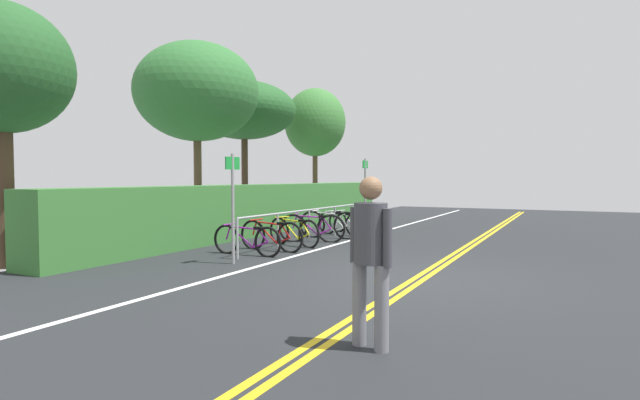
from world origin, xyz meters
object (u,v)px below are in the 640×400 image
(bicycle_4, at_px, (329,225))
(tree_far_right, at_px, (244,111))
(bicycle_5, at_px, (341,223))
(tree_mid, at_px, (197,92))
(bicycle_2, at_px, (294,232))
(tree_extra, at_px, (315,123))
(bicycle_3, at_px, (312,228))
(tree_near_left, at_px, (1,70))
(bicycle_6, at_px, (351,222))
(sign_post_far, at_px, (365,187))
(bicycle_0, at_px, (247,240))
(bicycle_1, at_px, (271,236))
(sign_post_near, at_px, (233,197))
(pedestrian, at_px, (371,250))
(bike_rack, at_px, (309,217))

(bicycle_4, height_order, tree_far_right, tree_far_right)
(bicycle_5, xyz_separation_m, tree_mid, (-2.10, 3.47, 3.70))
(bicycle_2, bearing_deg, tree_extra, 23.96)
(bicycle_3, relative_size, tree_near_left, 0.34)
(tree_far_right, bearing_deg, bicycle_5, -104.12)
(bicycle_6, xyz_separation_m, sign_post_far, (0.96, -0.05, 1.03))
(sign_post_far, xyz_separation_m, tree_near_left, (-9.20, 3.34, 2.22))
(bicycle_3, distance_m, sign_post_far, 3.58)
(bicycle_0, distance_m, bicycle_1, 0.78)
(sign_post_near, xyz_separation_m, tree_mid, (3.22, 3.66, 2.76))
(bicycle_4, relative_size, tree_near_left, 0.37)
(bicycle_0, relative_size, sign_post_far, 0.77)
(bicycle_1, distance_m, bicycle_4, 2.68)
(bicycle_2, distance_m, tree_mid, 5.05)
(bicycle_1, distance_m, bicycle_3, 1.75)
(bicycle_2, bearing_deg, pedestrian, -143.98)
(bicycle_5, bearing_deg, bicycle_4, -177.03)
(bike_rack, xyz_separation_m, bicycle_3, (-0.01, -0.08, -0.27))
(sign_post_far, bearing_deg, bicycle_1, 177.97)
(bicycle_1, xyz_separation_m, bicycle_3, (1.75, -0.11, 0.02))
(bicycle_5, bearing_deg, tree_mid, 121.17)
(bicycle_1, bearing_deg, bicycle_5, -1.78)
(sign_post_far, height_order, tree_far_right, tree_far_right)
(bicycle_6, bearing_deg, bicycle_3, 179.60)
(tree_mid, bearing_deg, bike_rack, -84.46)
(bicycle_4, height_order, tree_near_left, tree_near_left)
(bicycle_3, xyz_separation_m, bicycle_5, (1.78, 0.00, -0.03))
(bicycle_1, xyz_separation_m, bicycle_2, (0.95, -0.04, -0.01))
(bicycle_0, height_order, tree_mid, tree_mid)
(bicycle_2, height_order, bicycle_5, bicycle_2)
(bike_rack, xyz_separation_m, bicycle_2, (-0.81, -0.01, -0.30))
(bicycle_4, bearing_deg, bicycle_3, 177.45)
(sign_post_near, distance_m, tree_mid, 5.60)
(bicycle_2, relative_size, tree_extra, 0.32)
(bicycle_2, height_order, tree_far_right, tree_far_right)
(sign_post_far, bearing_deg, tree_near_left, 160.03)
(pedestrian, bearing_deg, tree_far_right, 41.24)
(bicycle_2, distance_m, tree_far_right, 6.52)
(bicycle_2, xyz_separation_m, bicycle_6, (3.29, -0.09, -0.01))
(bicycle_2, relative_size, bicycle_3, 1.02)
(bike_rack, relative_size, tree_far_right, 1.25)
(bicycle_4, relative_size, bicycle_5, 1.06)
(pedestrian, xyz_separation_m, sign_post_far, (10.15, 4.15, 0.41))
(bicycle_1, bearing_deg, sign_post_far, -2.03)
(bicycle_0, height_order, sign_post_near, sign_post_near)
(bike_rack, bearing_deg, bicycle_4, -7.80)
(bicycle_1, relative_size, tree_extra, 0.34)
(tree_mid, xyz_separation_m, tree_far_right, (3.14, 0.66, -0.09))
(bicycle_0, height_order, pedestrian, pedestrian)
(bicycle_0, height_order, bicycle_2, bicycle_2)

